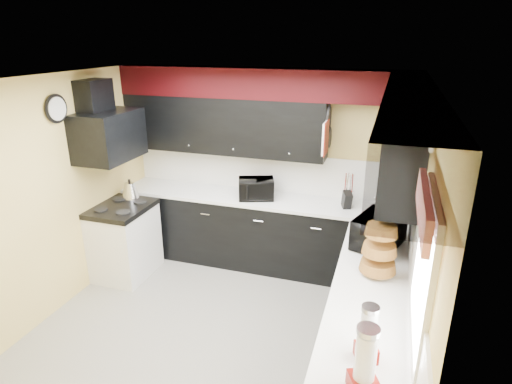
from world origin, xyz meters
The scene contains 35 objects.
ground centered at (0.00, 0.00, 0.00)m, with size 3.60×3.60×0.00m, color gray.
wall_back centered at (0.00, 1.80, 1.25)m, with size 3.60×0.06×2.50m, color #E0C666.
wall_right centered at (1.80, 0.00, 1.25)m, with size 0.06×3.60×2.50m, color #E0C666.
wall_left centered at (-1.80, 0.00, 1.25)m, with size 0.06×3.60×2.50m, color #E0C666.
ceiling centered at (0.00, 0.00, 2.50)m, with size 3.60×3.60×0.06m, color white.
cab_back centered at (0.00, 1.50, 0.45)m, with size 3.60×0.60×0.90m, color black.
cab_right centered at (1.50, -0.30, 0.45)m, with size 0.60×3.00×0.90m, color black.
counter_back centered at (0.00, 1.50, 0.92)m, with size 3.62×0.64×0.04m, color white.
counter_right centered at (1.50, -0.30, 0.92)m, with size 0.64×3.02×0.04m, color white.
splash_back centered at (0.00, 1.79, 1.19)m, with size 3.60×0.02×0.50m, color white.
splash_right centered at (1.79, 0.00, 1.19)m, with size 0.02×3.60×0.50m, color white.
upper_back centered at (-0.50, 1.62, 1.80)m, with size 2.60×0.35×0.70m, color black.
upper_right centered at (1.62, 0.90, 1.80)m, with size 0.35×1.80×0.70m, color black.
soffit_back centered at (0.00, 1.62, 2.33)m, with size 3.60×0.36×0.35m, color black.
soffit_right centered at (1.62, -0.18, 2.33)m, with size 0.36×3.24×0.35m, color black.
stove centered at (-1.50, 0.75, 0.43)m, with size 0.60×0.75×0.86m, color white.
cooktop centered at (-1.50, 0.75, 0.89)m, with size 0.62×0.77×0.06m, color black.
hood centered at (-1.55, 0.75, 1.78)m, with size 0.50×0.78×0.55m, color black.
hood_duct centered at (-1.68, 0.75, 2.20)m, with size 0.24×0.40×0.40m, color black.
window centered at (1.79, -0.90, 1.55)m, with size 0.03×0.86×0.96m, color white, non-canonical shape.
valance centered at (1.73, -0.90, 1.95)m, with size 0.04×0.88×0.20m, color red.
pan_top centered at (0.82, 1.55, 2.00)m, with size 0.03×0.22×0.40m, color black, non-canonical shape.
pan_mid centered at (0.82, 1.42, 1.75)m, with size 0.03×0.28×0.46m, color black, non-canonical shape.
pan_low centered at (0.82, 1.68, 1.72)m, with size 0.03×0.24×0.42m, color black, non-canonical shape.
cut_board centered at (0.83, 1.30, 1.80)m, with size 0.03×0.26×0.35m, color white.
baskets centered at (1.52, 0.05, 1.18)m, with size 0.27×0.27×0.50m, color brown, non-canonical shape.
clock centered at (-1.77, 0.25, 2.15)m, with size 0.03×0.30×0.30m, color black, non-canonical shape.
deco_plate centered at (1.77, -0.35, 2.25)m, with size 0.03×0.24×0.24m, color white, non-canonical shape.
toaster_oven centered at (-0.01, 1.45, 1.06)m, with size 0.43×0.36×0.25m, color black.
microwave centered at (1.50, 0.59, 1.09)m, with size 0.55×0.37×0.30m, color black.
utensil_crock centered at (1.10, 1.56, 1.02)m, with size 0.16×0.16×0.17m, color white.
knife_block centered at (1.10, 1.46, 1.04)m, with size 0.09×0.13×0.20m, color black.
kettle centered at (-1.55, 1.04, 1.02)m, with size 0.22×0.22×0.19m, color #B9BABE, non-canonical shape.
dispenser_a centered at (1.51, -1.03, 1.11)m, with size 0.13×0.13×0.35m, color maroon, non-canonical shape.
dispenser_b centered at (1.51, -1.30, 1.15)m, with size 0.15×0.15×0.41m, color #731400, non-canonical shape.
Camera 1 is at (1.51, -3.30, 2.85)m, focal length 30.00 mm.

